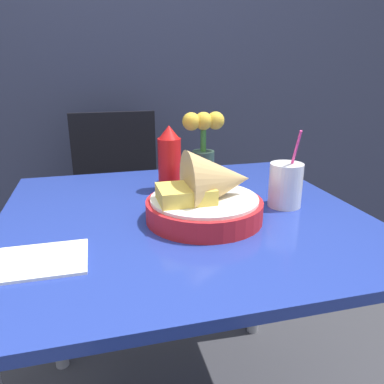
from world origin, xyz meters
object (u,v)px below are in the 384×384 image
flower_vase (203,142)px  ketchup_bottle (169,159)px  food_basket (209,196)px  drink_cup (285,186)px  chair_far_window (118,194)px

flower_vase → ketchup_bottle: bearing=-146.9°
ketchup_bottle → flower_vase: (0.13, 0.08, 0.03)m
ketchup_bottle → flower_vase: bearing=33.1°
food_basket → drink_cup: bearing=9.2°
ketchup_bottle → drink_cup: (0.27, -0.21, -0.04)m
food_basket → ketchup_bottle: 0.26m
drink_cup → chair_far_window: bearing=114.7°
ketchup_bottle → flower_vase: size_ratio=0.89×
ketchup_bottle → chair_far_window: bearing=100.9°
chair_far_window → food_basket: food_basket is taller
chair_far_window → food_basket: (0.17, -0.91, 0.28)m
chair_far_window → ketchup_bottle: 0.74m
chair_far_window → drink_cup: drink_cup is taller
ketchup_bottle → flower_vase: 0.16m
chair_far_window → drink_cup: size_ratio=4.31×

